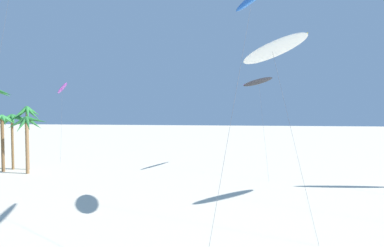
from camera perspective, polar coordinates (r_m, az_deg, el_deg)
palm_tree_1 at (r=56.73m, az=-24.59°, el=0.08°), size 4.74×4.71×7.33m
palm_tree_2 at (r=55.88m, az=-22.80°, el=0.76°), size 3.64×3.93×8.39m
palm_tree_3 at (r=55.40m, az=-25.84°, el=-0.18°), size 3.70×3.61×7.31m
palm_tree_4 at (r=52.67m, az=-22.83°, el=-0.51°), size 4.69×4.21×7.17m
flying_kite_0 at (r=63.28m, az=-18.30°, el=4.88°), size 4.12×6.64×12.14m
flying_kite_1 at (r=31.18m, az=11.55°, el=10.41°), size 5.24×9.86×14.03m
flying_kite_3 at (r=52.03m, az=9.66°, el=6.03°), size 4.89×11.47×12.69m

